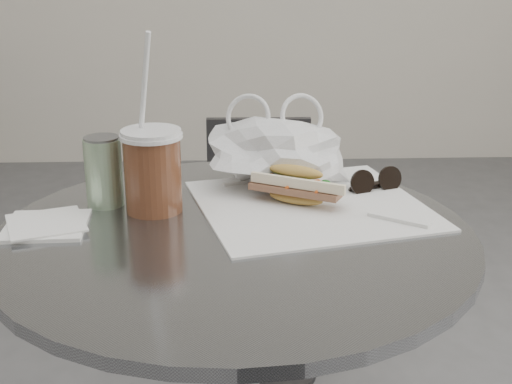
{
  "coord_description": "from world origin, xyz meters",
  "views": [
    {
      "loc": [
        -0.0,
        -0.84,
        1.18
      ],
      "look_at": [
        0.04,
        0.24,
        0.79
      ],
      "focal_mm": 50.0,
      "sensor_mm": 36.0,
      "label": 1
    }
  ],
  "objects_px": {
    "chair_far": "(260,265)",
    "drink_can": "(104,171)",
    "cafe_table": "(236,380)",
    "sunglasses": "(375,183)",
    "banh_mi": "(296,186)",
    "iced_coffee": "(153,169)"
  },
  "relations": [
    {
      "from": "drink_can",
      "to": "chair_far",
      "type": "bearing_deg",
      "value": 65.25
    },
    {
      "from": "iced_coffee",
      "to": "cafe_table",
      "type": "bearing_deg",
      "value": -36.7
    },
    {
      "from": "cafe_table",
      "to": "sunglasses",
      "type": "height_order",
      "value": "sunglasses"
    },
    {
      "from": "cafe_table",
      "to": "drink_can",
      "type": "relative_size",
      "value": 6.26
    },
    {
      "from": "sunglasses",
      "to": "banh_mi",
      "type": "bearing_deg",
      "value": -177.44
    },
    {
      "from": "banh_mi",
      "to": "sunglasses",
      "type": "bearing_deg",
      "value": 50.11
    },
    {
      "from": "iced_coffee",
      "to": "drink_can",
      "type": "bearing_deg",
      "value": 161.0
    },
    {
      "from": "cafe_table",
      "to": "iced_coffee",
      "type": "bearing_deg",
      "value": 143.3
    },
    {
      "from": "cafe_table",
      "to": "drink_can",
      "type": "xyz_separation_m",
      "value": [
        -0.22,
        0.13,
        0.33
      ]
    },
    {
      "from": "iced_coffee",
      "to": "drink_can",
      "type": "distance_m",
      "value": 0.09
    },
    {
      "from": "cafe_table",
      "to": "drink_can",
      "type": "bearing_deg",
      "value": 149.54
    },
    {
      "from": "chair_far",
      "to": "drink_can",
      "type": "distance_m",
      "value": 0.85
    },
    {
      "from": "chair_far",
      "to": "iced_coffee",
      "type": "distance_m",
      "value": 0.86
    },
    {
      "from": "chair_far",
      "to": "iced_coffee",
      "type": "xyz_separation_m",
      "value": [
        -0.21,
        -0.67,
        0.5
      ]
    },
    {
      "from": "cafe_table",
      "to": "banh_mi",
      "type": "height_order",
      "value": "banh_mi"
    },
    {
      "from": "banh_mi",
      "to": "drink_can",
      "type": "relative_size",
      "value": 1.72
    },
    {
      "from": "chair_far",
      "to": "drink_can",
      "type": "relative_size",
      "value": 5.78
    },
    {
      "from": "banh_mi",
      "to": "sunglasses",
      "type": "height_order",
      "value": "banh_mi"
    },
    {
      "from": "cafe_table",
      "to": "chair_far",
      "type": "height_order",
      "value": "cafe_table"
    },
    {
      "from": "sunglasses",
      "to": "chair_far",
      "type": "bearing_deg",
      "value": 87.5
    },
    {
      "from": "iced_coffee",
      "to": "drink_can",
      "type": "xyz_separation_m",
      "value": [
        -0.09,
        0.03,
        -0.01
      ]
    },
    {
      "from": "chair_far",
      "to": "drink_can",
      "type": "xyz_separation_m",
      "value": [
        -0.29,
        -0.64,
        0.49
      ]
    }
  ]
}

